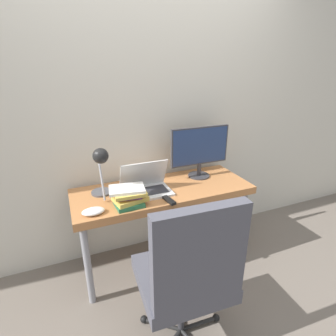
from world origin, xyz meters
TOP-DOWN VIEW (x-y plane):
  - ground_plane at (0.00, 0.00)m, footprint 12.00×12.00m
  - wall_back at (0.00, 0.62)m, footprint 8.00×0.05m
  - desk at (0.00, 0.28)m, footprint 1.44×0.55m
  - laptop at (-0.15, 0.26)m, footprint 0.37×0.25m
  - monitor at (0.39, 0.38)m, footprint 0.54×0.19m
  - desk_lamp at (-0.48, 0.25)m, footprint 0.15×0.29m
  - office_chair at (-0.16, -0.51)m, footprint 0.56×0.55m
  - book_stack at (-0.32, 0.12)m, footprint 0.28×0.21m
  - tv_remote at (-0.04, 0.05)m, footprint 0.06×0.14m
  - game_controller at (-0.58, 0.08)m, footprint 0.15×0.10m

SIDE VIEW (x-z plane):
  - ground_plane at x=0.00m, z-range 0.00..0.00m
  - office_chair at x=-0.16m, z-range 0.05..1.12m
  - desk at x=0.00m, z-range 0.29..1.01m
  - tv_remote at x=-0.04m, z-range 0.72..0.74m
  - game_controller at x=-0.58m, z-range 0.72..0.76m
  - laptop at x=-0.15m, z-range 0.65..0.90m
  - book_stack at x=-0.32m, z-range 0.73..0.86m
  - monitor at x=0.39m, z-range 0.76..1.20m
  - desk_lamp at x=-0.48m, z-range 0.79..1.20m
  - wall_back at x=0.00m, z-range 0.00..2.60m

